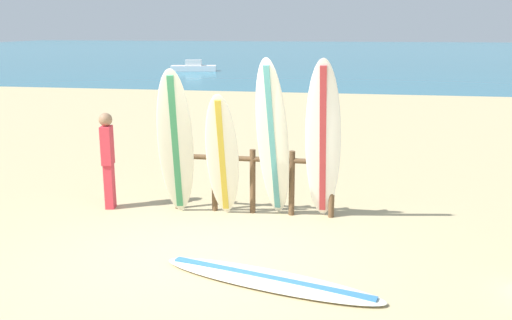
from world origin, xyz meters
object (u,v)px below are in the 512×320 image
(surfboard_lying_on_sand, at_px, (269,280))
(surfboard_leaning_center_left, at_px, (273,141))
(surfboard_leaning_far_left, at_px, (175,144))
(surfboard_rack, at_px, (253,175))
(surfboard_leaning_center, at_px, (323,142))
(small_boat_offshore, at_px, (194,67))
(beachgoer_standing, at_px, (108,156))
(surfboard_leaning_left, at_px, (222,157))

(surfboard_lying_on_sand, bearing_deg, surfboard_leaning_center_left, 97.53)
(surfboard_leaning_far_left, xyz_separation_m, surfboard_lying_on_sand, (1.73, -1.98, -1.12))
(surfboard_leaning_far_left, relative_size, surfboard_leaning_center_left, 0.93)
(surfboard_rack, relative_size, surfboard_leaning_center, 1.03)
(surfboard_rack, xyz_separation_m, small_boat_offshore, (-8.83, 26.89, -0.36))
(surfboard_leaning_far_left, bearing_deg, surfboard_leaning_center, 3.00)
(surfboard_rack, height_order, surfboard_leaning_far_left, surfboard_leaning_far_left)
(surfboard_leaning_far_left, xyz_separation_m, small_boat_offshore, (-7.73, 27.31, -0.90))
(beachgoer_standing, xyz_separation_m, small_boat_offshore, (-6.52, 27.06, -0.60))
(surfboard_leaning_far_left, height_order, surfboard_leaning_left, surfboard_leaning_far_left)
(surfboard_leaning_far_left, distance_m, surfboard_leaning_center_left, 1.46)
(surfboard_leaning_left, distance_m, small_boat_offshore, 28.59)
(surfboard_leaning_far_left, distance_m, surfboard_leaning_left, 0.73)
(surfboard_leaning_far_left, xyz_separation_m, surfboard_leaning_left, (0.71, 0.01, -0.17))
(surfboard_rack, xyz_separation_m, surfboard_leaning_far_left, (-1.09, -0.42, 0.54))
(surfboard_rack, relative_size, surfboard_leaning_left, 1.30)
(surfboard_leaning_center, distance_m, small_boat_offshore, 28.97)
(surfboard_lying_on_sand, bearing_deg, surfboard_leaning_center, 77.67)
(surfboard_leaning_center, xyz_separation_m, surfboard_lying_on_sand, (-0.46, -2.09, -1.20))
(surfboard_leaning_center_left, distance_m, surfboard_lying_on_sand, 2.43)
(surfboard_rack, bearing_deg, surfboard_lying_on_sand, -75.21)
(small_boat_offshore, bearing_deg, beachgoer_standing, -76.45)
(surfboard_lying_on_sand, xyz_separation_m, small_boat_offshore, (-9.46, 29.29, 0.22))
(surfboard_lying_on_sand, relative_size, small_boat_offshore, 0.91)
(surfboard_lying_on_sand, height_order, small_boat_offshore, small_boat_offshore)
(surfboard_leaning_far_left, height_order, beachgoer_standing, surfboard_leaning_far_left)
(surfboard_rack, bearing_deg, small_boat_offshore, 108.18)
(surfboard_leaning_center_left, bearing_deg, surfboard_leaning_center, 0.28)
(small_boat_offshore, bearing_deg, surfboard_rack, -71.82)
(surfboard_rack, distance_m, surfboard_leaning_center_left, 0.78)
(surfboard_leaning_far_left, height_order, small_boat_offshore, surfboard_leaning_far_left)
(surfboard_rack, distance_m, beachgoer_standing, 2.33)
(surfboard_leaning_left, relative_size, surfboard_leaning_center_left, 0.80)
(surfboard_leaning_far_left, relative_size, surfboard_leaning_left, 1.17)
(surfboard_leaning_center_left, height_order, beachgoer_standing, surfboard_leaning_center_left)
(surfboard_leaning_far_left, relative_size, small_boat_offshore, 0.76)
(surfboard_leaning_left, xyz_separation_m, surfboard_leaning_center_left, (0.74, 0.10, 0.25))
(surfboard_leaning_far_left, relative_size, surfboard_lying_on_sand, 0.84)
(surfboard_leaning_far_left, bearing_deg, surfboard_lying_on_sand, -48.85)
(surfboard_leaning_left, relative_size, surfboard_lying_on_sand, 0.71)
(surfboard_rack, distance_m, surfboard_lying_on_sand, 2.55)
(beachgoer_standing, bearing_deg, surfboard_leaning_left, -7.13)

